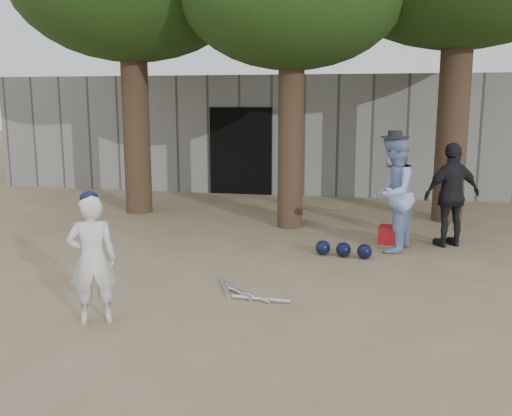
% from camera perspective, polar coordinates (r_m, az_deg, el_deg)
% --- Properties ---
extents(ground, '(70.00, 70.00, 0.00)m').
position_cam_1_polar(ground, '(7.09, -6.47, -8.87)').
color(ground, '#937C5E').
rests_on(ground, ground).
extents(boy_player, '(0.61, 0.53, 1.40)m').
position_cam_1_polar(boy_player, '(6.32, -16.05, -4.99)').
color(boy_player, silver).
rests_on(boy_player, ground).
extents(spectator_blue, '(0.93, 1.06, 1.84)m').
position_cam_1_polar(spectator_blue, '(9.22, 13.49, 1.38)').
color(spectator_blue, '#8FA7DD').
rests_on(spectator_blue, ground).
extents(spectator_dark, '(1.08, 0.84, 1.71)m').
position_cam_1_polar(spectator_dark, '(9.82, 19.00, 1.25)').
color(spectator_dark, black).
rests_on(spectator_dark, ground).
extents(red_bag, '(0.46, 0.37, 0.30)m').
position_cam_1_polar(red_bag, '(9.83, 13.45, -2.64)').
color(red_bag, '#A51622').
rests_on(red_bag, ground).
extents(back_building, '(16.00, 5.24, 3.00)m').
position_cam_1_polar(back_building, '(16.83, 4.45, 7.71)').
color(back_building, gray).
rests_on(back_building, ground).
extents(helmet_row, '(0.87, 0.33, 0.23)m').
position_cam_1_polar(helmet_row, '(8.87, 8.74, -4.13)').
color(helmet_row, black).
rests_on(helmet_row, ground).
extents(bat_pile, '(1.06, 0.81, 0.06)m').
position_cam_1_polar(bat_pile, '(7.12, -1.35, -8.46)').
color(bat_pile, silver).
rests_on(bat_pile, ground).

